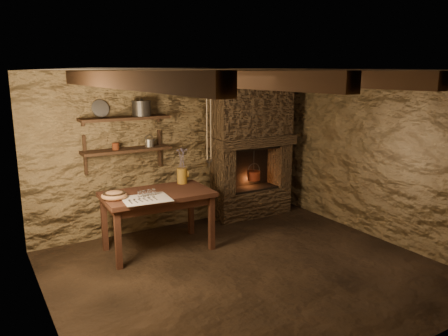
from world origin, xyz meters
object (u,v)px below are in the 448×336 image
red_pot (254,175)px  work_table (158,219)px  stoneware_jug (182,168)px  iron_stockpot (141,109)px  wooden_bowl (114,196)px

red_pot → work_table: bearing=-164.4°
stoneware_jug → iron_stockpot: size_ratio=1.95×
stoneware_jug → iron_stockpot: bearing=142.7°
work_table → iron_stockpot: 1.58m
red_pot → stoneware_jug: bearing=-169.2°
work_table → stoneware_jug: size_ratio=2.85×
wooden_bowl → red_pot: red_pot is taller
stoneware_jug → red_pot: stoneware_jug is taller
work_table → red_pot: (1.94, 0.54, 0.27)m
wooden_bowl → iron_stockpot: bearing=45.8°
work_table → iron_stockpot: iron_stockpot is taller
wooden_bowl → stoneware_jug: bearing=14.3°
wooden_bowl → red_pot: bearing=12.3°
work_table → stoneware_jug: (0.50, 0.27, 0.59)m
work_table → red_pot: bearing=17.5°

